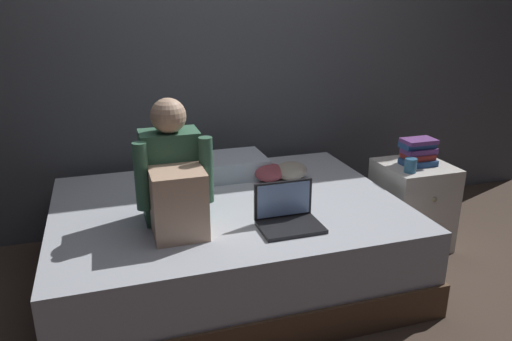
{
  "coord_description": "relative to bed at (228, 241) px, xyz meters",
  "views": [
    {
      "loc": [
        -0.84,
        -2.24,
        1.6
      ],
      "look_at": [
        -0.09,
        0.1,
        0.75
      ],
      "focal_mm": 34.26,
      "sensor_mm": 36.0,
      "label": 1
    }
  ],
  "objects": [
    {
      "name": "nightstand",
      "position": [
        1.3,
        0.05,
        0.04
      ],
      "size": [
        0.44,
        0.46,
        0.58
      ],
      "color": "beige",
      "rests_on": "ground_plane"
    },
    {
      "name": "person_sitting",
      "position": [
        -0.33,
        -0.2,
        0.5
      ],
      "size": [
        0.39,
        0.44,
        0.66
      ],
      "color": "#38664C",
      "rests_on": "bed"
    },
    {
      "name": "laptop",
      "position": [
        0.22,
        -0.39,
        0.31
      ],
      "size": [
        0.32,
        0.23,
        0.22
      ],
      "color": "black",
      "rests_on": "bed"
    },
    {
      "name": "bed",
      "position": [
        0.0,
        0.0,
        0.0
      ],
      "size": [
        2.0,
        1.5,
        0.5
      ],
      "color": "brown",
      "rests_on": "ground_plane"
    },
    {
      "name": "mug",
      "position": [
        1.17,
        -0.07,
        0.38
      ],
      "size": [
        0.08,
        0.08,
        0.09
      ],
      "primitive_type": "cylinder",
      "color": "teal",
      "rests_on": "nightstand"
    },
    {
      "name": "clothes_pile",
      "position": [
        0.42,
        0.27,
        0.31
      ],
      "size": [
        0.35,
        0.25,
        0.12
      ],
      "color": "gray",
      "rests_on": "bed"
    },
    {
      "name": "pillow",
      "position": [
        0.09,
        0.45,
        0.32
      ],
      "size": [
        0.56,
        0.36,
        0.13
      ],
      "primitive_type": "cube",
      "color": "silver",
      "rests_on": "bed"
    },
    {
      "name": "book_stack",
      "position": [
        1.31,
        0.05,
        0.42
      ],
      "size": [
        0.22,
        0.16,
        0.18
      ],
      "color": "#284C84",
      "rests_on": "nightstand"
    },
    {
      "name": "wall_back",
      "position": [
        0.2,
        0.9,
        1.11
      ],
      "size": [
        5.6,
        0.1,
        2.7
      ],
      "primitive_type": "cube",
      "color": "#4C4F54",
      "rests_on": "ground_plane"
    },
    {
      "name": "ground_plane",
      "position": [
        0.2,
        -0.3,
        -0.24
      ],
      "size": [
        8.0,
        8.0,
        0.0
      ],
      "primitive_type": "plane",
      "color": "#47382D"
    }
  ]
}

